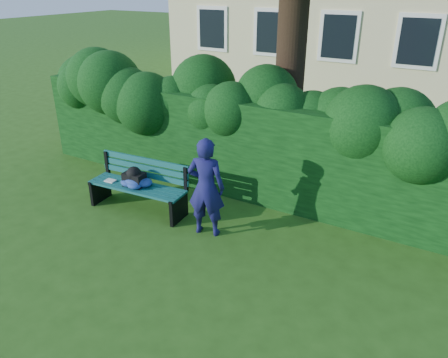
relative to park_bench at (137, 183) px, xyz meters
The scene contains 4 objects.
ground 1.85m from the park_bench, 17.53° to the right, with size 80.00×80.00×0.00m, color #285015.
hedge 2.41m from the park_bench, 44.43° to the left, with size 10.00×1.00×1.80m.
park_bench is the anchor object (origin of this frame).
man_reading 1.49m from the park_bench, ahead, with size 0.58×0.38×1.60m, color #181751.
Camera 1 is at (3.04, -4.58, 3.72)m, focal length 35.00 mm.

